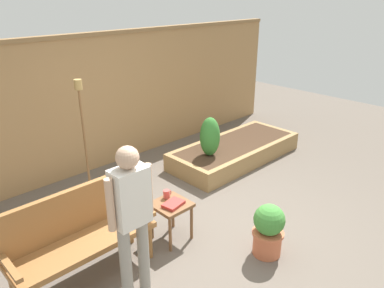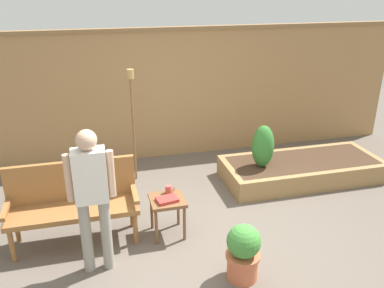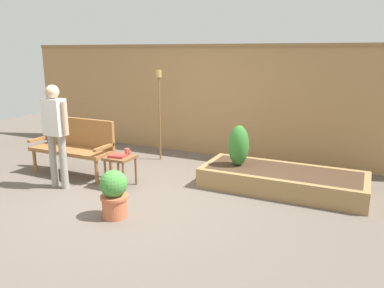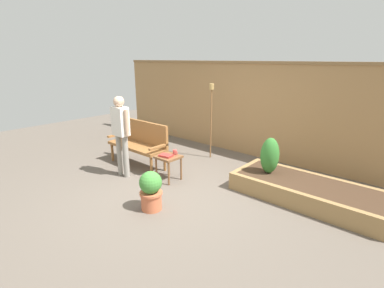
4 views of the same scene
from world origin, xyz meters
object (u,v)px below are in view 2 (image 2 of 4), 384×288
(book_on_table, at_px, (167,200))
(shrub_near_bench, at_px, (263,146))
(cup_on_table, at_px, (169,189))
(side_table, at_px, (167,205))
(potted_boxwood, at_px, (243,252))
(person_by_bench, at_px, (92,190))
(garden_bench, at_px, (73,197))
(tiki_torch, at_px, (132,106))

(book_on_table, bearing_deg, shrub_near_bench, 20.45)
(cup_on_table, bearing_deg, side_table, -108.81)
(potted_boxwood, bearing_deg, book_on_table, 123.72)
(shrub_near_bench, height_order, person_by_bench, person_by_bench)
(book_on_table, distance_m, shrub_near_bench, 1.86)
(book_on_table, xyz_separation_m, potted_boxwood, (0.59, -0.89, -0.18))
(person_by_bench, bearing_deg, book_on_table, 24.99)
(potted_boxwood, height_order, person_by_bench, person_by_bench)
(cup_on_table, relative_size, book_on_table, 0.48)
(garden_bench, xyz_separation_m, person_by_bench, (0.23, -0.62, 0.39))
(person_by_bench, bearing_deg, garden_bench, 110.44)
(side_table, bearing_deg, garden_bench, 169.95)
(book_on_table, height_order, tiki_torch, tiki_torch)
(side_table, bearing_deg, person_by_bench, -152.36)
(side_table, height_order, person_by_bench, person_by_bench)
(side_table, bearing_deg, tiki_torch, 97.14)
(potted_boxwood, relative_size, shrub_near_bench, 0.97)
(cup_on_table, distance_m, tiki_torch, 1.56)
(potted_boxwood, xyz_separation_m, shrub_near_bench, (1.00, 1.84, 0.30))
(tiki_torch, xyz_separation_m, person_by_bench, (-0.63, -1.97, -0.23))
(side_table, xyz_separation_m, cup_on_table, (0.04, 0.13, 0.13))
(garden_bench, height_order, shrub_near_bench, garden_bench)
(garden_bench, xyz_separation_m, tiki_torch, (0.86, 1.35, 0.62))
(garden_bench, height_order, side_table, garden_bench)
(book_on_table, height_order, shrub_near_bench, shrub_near_bench)
(cup_on_table, xyz_separation_m, shrub_near_bench, (1.54, 0.76, 0.09))
(book_on_table, distance_m, tiki_torch, 1.73)
(book_on_table, xyz_separation_m, person_by_bench, (-0.81, -0.38, 0.43))
(person_by_bench, bearing_deg, tiki_torch, 72.24)
(side_table, bearing_deg, book_on_table, -102.44)
(side_table, distance_m, person_by_bench, 1.07)
(shrub_near_bench, bearing_deg, garden_bench, -165.00)
(garden_bench, height_order, cup_on_table, garden_bench)
(tiki_torch, height_order, person_by_bench, tiki_torch)
(potted_boxwood, bearing_deg, tiki_torch, 107.35)
(side_table, distance_m, book_on_table, 0.12)
(tiki_torch, bearing_deg, book_on_table, -83.51)
(garden_bench, bearing_deg, shrub_near_bench, 15.00)
(garden_bench, xyz_separation_m, book_on_table, (1.04, -0.24, -0.05))
(garden_bench, relative_size, cup_on_table, 12.68)
(cup_on_table, distance_m, book_on_table, 0.19)
(shrub_near_bench, bearing_deg, person_by_bench, -151.16)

